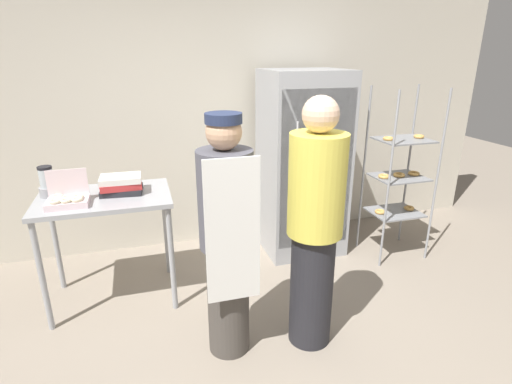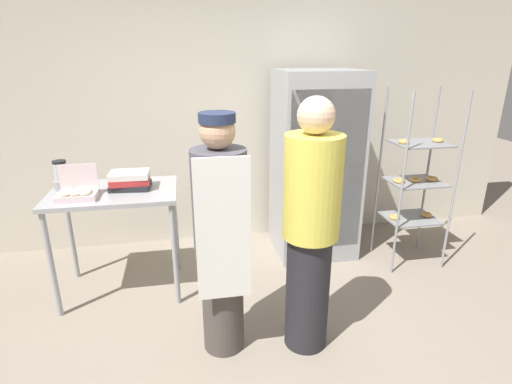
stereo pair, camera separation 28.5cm
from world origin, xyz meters
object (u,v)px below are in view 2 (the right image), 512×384
refrigerator (315,166)px  blender_pitcher (61,177)px  donut_box (77,193)px  person_customer (310,229)px  binder_stack (130,180)px  person_baker (221,236)px  baking_rack (415,181)px

refrigerator → blender_pitcher: size_ratio=7.60×
donut_box → person_customer: 1.79m
blender_pitcher → binder_stack: 0.55m
person_baker → person_customer: (0.58, -0.07, 0.03)m
refrigerator → baking_rack: 0.95m
refrigerator → person_baker: size_ratio=1.11×
refrigerator → donut_box: refrigerator is taller
donut_box → person_customer: bearing=-26.3°
baking_rack → blender_pitcher: size_ratio=6.99×
binder_stack → person_customer: person_customer is taller
blender_pitcher → person_baker: 1.55m
donut_box → person_baker: 1.25m
refrigerator → blender_pitcher: 2.29m
blender_pitcher → binder_stack: bearing=-8.8°
binder_stack → person_baker: 1.11m
binder_stack → person_baker: person_baker is taller
baking_rack → person_baker: 2.13m
baking_rack → person_customer: bearing=-143.9°
refrigerator → person_customer: refrigerator is taller
refrigerator → blender_pitcher: bearing=-171.6°
blender_pitcher → person_customer: size_ratio=0.14×
donut_box → person_baker: person_baker is taller
person_baker → refrigerator: bearing=50.7°
baking_rack → blender_pitcher: baking_rack is taller
donut_box → binder_stack: size_ratio=0.87×
blender_pitcher → person_customer: (1.77, -1.05, -0.14)m
refrigerator → donut_box: (-2.09, -0.59, 0.05)m
donut_box → blender_pitcher: size_ratio=1.19×
baking_rack → binder_stack: baking_rack is taller
person_customer → person_baker: bearing=173.1°
refrigerator → binder_stack: 1.77m
blender_pitcher → person_customer: bearing=-30.6°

